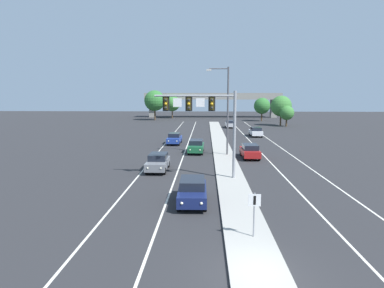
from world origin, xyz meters
The scene contains 22 objects.
ground_plane centered at (0.00, 0.00, 0.00)m, with size 260.00×260.00×0.00m, color #28282B.
median_island centered at (0.00, 18.00, 0.07)m, with size 2.40×110.00×0.15m, color #9E9B93.
lane_stripe_oncoming_center centered at (-4.70, 25.00, 0.00)m, with size 0.14×100.00×0.01m, color silver.
lane_stripe_receding_center centered at (4.70, 25.00, 0.00)m, with size 0.14×100.00×0.01m, color silver.
edge_stripe_left centered at (-8.00, 25.00, 0.00)m, with size 0.14×100.00×0.01m, color silver.
edge_stripe_right centered at (8.00, 25.00, 0.00)m, with size 0.14×100.00×0.01m, color silver.
overhead_signal_mast centered at (-2.09, 14.86, 5.48)m, with size 6.69×0.44×7.20m.
median_sign_post centered at (0.24, 3.28, 1.59)m, with size 0.60×0.10×2.20m.
street_lamp_median centered at (0.17, 25.76, 5.79)m, with size 2.58×0.28×10.00m.
car_oncoming_navy centered at (-2.98, 8.68, 0.82)m, with size 1.88×4.50×1.58m.
car_oncoming_grey centered at (-6.58, 17.84, 0.82)m, with size 1.83×4.47×1.58m.
car_oncoming_green centered at (-3.29, 27.56, 0.82)m, with size 1.92×4.51×1.58m.
car_oncoming_blue centered at (-6.62, 34.71, 0.82)m, with size 1.92×4.51×1.58m.
car_receding_red centered at (2.84, 24.36, 0.82)m, with size 1.89×4.50×1.58m.
car_receding_white centered at (6.43, 44.00, 0.82)m, with size 1.87×4.49×1.58m.
car_receding_silver centered at (3.09, 59.04, 0.82)m, with size 1.82×4.47×1.58m.
overpass_bridge centered at (0.00, 92.47, 5.78)m, with size 42.40×6.40×7.65m.
tree_far_right_c centered at (13.04, 77.47, 4.11)m, with size 4.35×4.35×6.30m.
tree_far_left_a centered at (-12.33, 87.78, 4.46)m, with size 4.72×4.72×6.83m.
tree_far_right_b centered at (15.16, 64.29, 4.49)m, with size 4.75×4.75×6.88m.
tree_far_right_a centered at (16.01, 62.27, 3.04)m, with size 3.23×3.23×4.67m.
tree_far_left_c centered at (-16.40, 79.64, 5.44)m, with size 5.76×5.76×8.33m.
Camera 1 is at (-2.14, -12.02, 7.01)m, focal length 30.65 mm.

